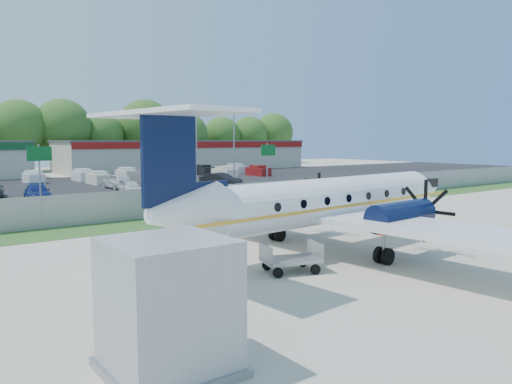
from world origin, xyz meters
TOP-DOWN VIEW (x-y plane):
  - ground at (0.00, 0.00)m, footprint 170.00×170.00m
  - grass_verge at (0.00, 12.00)m, footprint 170.00×4.00m
  - access_road at (0.00, 19.00)m, footprint 170.00×8.00m
  - parking_lot at (0.00, 40.00)m, footprint 170.00×32.00m
  - perimeter_fence at (0.00, 14.00)m, footprint 120.00×0.06m
  - building_east at (26.00, 61.98)m, footprint 44.40×12.40m
  - sign_left at (-8.00, 22.91)m, footprint 1.80×0.26m
  - sign_mid at (3.00, 22.91)m, footprint 1.80×0.26m
  - sign_right at (14.00, 22.91)m, footprint 1.80×0.26m
  - light_pole_ne at (20.00, 38.00)m, footprint 0.90×0.35m
  - light_pole_se at (20.00, 48.00)m, footprint 0.90×0.35m
  - tree_line at (0.00, 74.00)m, footprint 112.00×6.00m
  - aircraft at (-0.46, -0.36)m, footprint 20.68×20.36m
  - pushback_tug at (-9.58, 2.15)m, footprint 2.72×2.28m
  - baggage_cart_near at (-8.19, -2.09)m, footprint 2.26×1.82m
  - baggage_cart_far at (-4.40, -2.32)m, footprint 2.60×2.01m
  - service_container at (-12.33, -7.29)m, footprint 2.82×2.82m
  - cone_nose at (4.96, 0.72)m, footprint 0.43×0.43m
  - cone_starboard_wing at (-5.83, 6.18)m, footprint 0.33×0.33m
  - road_car_mid at (1.50, 20.39)m, footprint 5.26×3.03m
  - road_car_east at (27.50, 17.23)m, footprint 5.31×3.81m
  - parked_car_b at (-6.89, 29.08)m, footprint 2.76×5.25m
  - parked_car_c at (1.56, 28.62)m, footprint 2.29×4.44m
  - parked_car_d at (5.62, 28.15)m, footprint 4.26×6.19m
  - parked_car_e at (12.65, 29.76)m, footprint 3.45×5.30m
  - parked_car_g at (2.82, 35.21)m, footprint 2.12×5.01m
  - far_parking_rows at (0.00, 45.00)m, footprint 56.00×10.00m

SIDE VIEW (x-z plane):
  - ground at x=0.00m, z-range 0.00..0.00m
  - tree_line at x=0.00m, z-range -7.00..7.00m
  - road_car_mid at x=1.50m, z-range -0.69..0.69m
  - road_car_east at x=27.50m, z-range -0.67..0.67m
  - parked_car_b at x=-6.89m, z-range -0.73..0.73m
  - parked_car_c at x=1.56m, z-range -0.72..0.72m
  - parked_car_d at x=5.62m, z-range -0.83..0.83m
  - parked_car_e at x=12.65m, z-range -0.83..0.83m
  - parked_car_g at x=2.82m, z-range -0.85..0.85m
  - far_parking_rows at x=0.00m, z-range -0.80..0.80m
  - grass_verge at x=0.00m, z-range 0.00..0.02m
  - access_road at x=0.00m, z-range 0.00..0.02m
  - parking_lot at x=0.00m, z-range 0.00..0.02m
  - cone_starboard_wing at x=-5.83m, z-range -0.01..0.46m
  - cone_nose at x=4.96m, z-range -0.02..0.60m
  - baggage_cart_near at x=-8.19m, z-range -0.04..0.99m
  - baggage_cart_far at x=-4.40m, z-range -0.04..1.16m
  - pushback_tug at x=-9.58m, z-range -0.03..1.28m
  - perimeter_fence at x=0.00m, z-range 0.01..2.00m
  - service_container at x=-12.33m, z-range -0.11..3.02m
  - aircraft at x=-0.46m, z-range -0.72..5.64m
  - building_east at x=26.00m, z-range 0.01..5.25m
  - sign_left at x=-8.00m, z-range 1.11..6.11m
  - sign_mid at x=3.00m, z-range 1.11..6.11m
  - sign_right at x=14.00m, z-range 1.11..6.11m
  - light_pole_ne at x=20.00m, z-range 0.69..9.78m
  - light_pole_se at x=20.00m, z-range 0.69..9.78m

